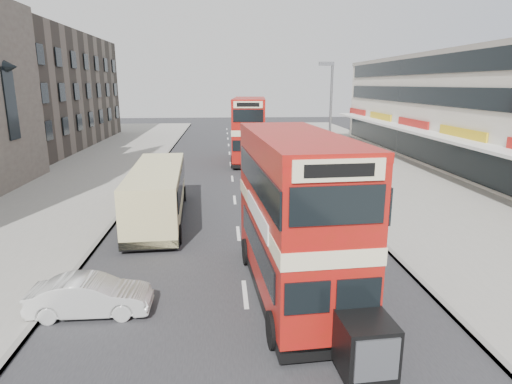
# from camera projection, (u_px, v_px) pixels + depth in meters

# --- Properties ---
(ground) EXTENTS (160.00, 160.00, 0.00)m
(ground) POSITION_uv_depth(u_px,v_px,m) (249.00, 327.00, 12.35)
(ground) COLOR #28282B
(ground) RESTS_ON ground
(road_surface) EXTENTS (12.00, 90.00, 0.01)m
(road_surface) POSITION_uv_depth(u_px,v_px,m) (232.00, 179.00, 31.70)
(road_surface) COLOR #28282B
(road_surface) RESTS_ON ground
(pavement_right) EXTENTS (12.00, 90.00, 0.15)m
(pavement_right) POSITION_uv_depth(u_px,v_px,m) (392.00, 175.00, 32.57)
(pavement_right) COLOR gray
(pavement_right) RESTS_ON ground
(pavement_left) EXTENTS (12.00, 90.00, 0.15)m
(pavement_left) POSITION_uv_depth(u_px,v_px,m) (63.00, 180.00, 30.79)
(pavement_left) COLOR gray
(pavement_left) RESTS_ON ground
(kerb_left) EXTENTS (0.20, 90.00, 0.16)m
(kerb_left) POSITION_uv_depth(u_px,v_px,m) (147.00, 179.00, 31.23)
(kerb_left) COLOR gray
(kerb_left) RESTS_ON ground
(kerb_right) EXTENTS (0.20, 90.00, 0.16)m
(kerb_right) POSITION_uv_depth(u_px,v_px,m) (315.00, 176.00, 32.13)
(kerb_right) COLOR gray
(kerb_right) RESTS_ON ground
(brick_terrace) EXTENTS (14.00, 28.00, 12.00)m
(brick_terrace) POSITION_uv_depth(u_px,v_px,m) (20.00, 91.00, 46.03)
(brick_terrace) COLOR #66594C
(brick_terrace) RESTS_ON ground
(commercial_row) EXTENTS (9.90, 46.20, 9.30)m
(commercial_row) POSITION_uv_depth(u_px,v_px,m) (486.00, 111.00, 33.97)
(commercial_row) COLOR beige
(commercial_row) RESTS_ON ground
(street_lamp) EXTENTS (1.00, 0.20, 8.12)m
(street_lamp) POSITION_uv_depth(u_px,v_px,m) (329.00, 114.00, 29.09)
(street_lamp) COLOR slate
(street_lamp) RESTS_ON ground
(bus_main) EXTENTS (3.14, 9.28, 5.08)m
(bus_main) POSITION_uv_depth(u_px,v_px,m) (295.00, 215.00, 13.75)
(bus_main) COLOR black
(bus_main) RESTS_ON ground
(bus_second) EXTENTS (3.39, 9.93, 5.37)m
(bus_second) POSITION_uv_depth(u_px,v_px,m) (250.00, 130.00, 37.90)
(bus_second) COLOR black
(bus_second) RESTS_ON ground
(coach) EXTENTS (2.92, 9.56, 2.50)m
(coach) POSITION_uv_depth(u_px,v_px,m) (158.00, 192.00, 21.77)
(coach) COLOR black
(coach) RESTS_ON ground
(car_left_front) EXTENTS (3.55, 1.26, 1.17)m
(car_left_front) POSITION_uv_depth(u_px,v_px,m) (90.00, 296.00, 12.94)
(car_left_front) COLOR silver
(car_left_front) RESTS_ON ground
(car_right_a) EXTENTS (4.84, 2.01, 1.40)m
(car_right_a) POSITION_uv_depth(u_px,v_px,m) (303.00, 177.00, 28.89)
(car_right_a) COLOR #A02910
(car_right_a) RESTS_ON ground
(car_right_b) EXTENTS (4.96, 2.40, 1.36)m
(car_right_b) POSITION_uv_depth(u_px,v_px,m) (310.00, 171.00, 30.97)
(car_right_b) COLOR gold
(car_right_b) RESTS_ON ground
(car_right_c) EXTENTS (3.67, 1.87, 1.20)m
(car_right_c) POSITION_uv_depth(u_px,v_px,m) (285.00, 149.00, 41.83)
(car_right_c) COLOR #5C90B9
(car_right_c) RESTS_ON ground
(pedestrian_near) EXTENTS (0.84, 0.77, 1.88)m
(pedestrian_near) POSITION_uv_depth(u_px,v_px,m) (352.00, 178.00, 26.67)
(pedestrian_near) COLOR gray
(pedestrian_near) RESTS_ON pavement_right
(pedestrian_far) EXTENTS (1.05, 0.47, 1.77)m
(pedestrian_far) POSITION_uv_depth(u_px,v_px,m) (317.00, 144.00, 42.62)
(pedestrian_far) COLOR gray
(pedestrian_far) RESTS_ON pavement_right
(cyclist) EXTENTS (0.92, 2.00, 2.25)m
(cyclist) POSITION_uv_depth(u_px,v_px,m) (302.00, 172.00, 30.19)
(cyclist) COLOR gray
(cyclist) RESTS_ON ground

